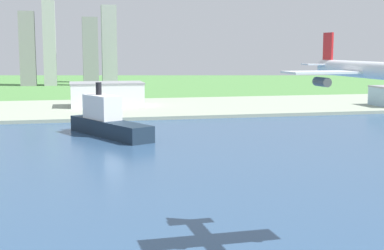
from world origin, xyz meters
TOP-DOWN VIEW (x-y plane):
  - ground_plane at (0.00, 300.00)m, footprint 2400.00×2400.00m
  - water_bay at (0.00, 240.00)m, footprint 840.00×360.00m
  - industrial_pier at (0.00, 490.00)m, footprint 840.00×140.00m
  - airplane_landing at (15.69, 162.49)m, footprint 36.23×42.18m
  - cargo_ship at (-29.76, 359.06)m, footprint 42.46×67.88m
  - warehouse_main at (-20.61, 497.49)m, footprint 58.08×34.03m
  - distant_skyline at (-102.80, 818.39)m, footprint 217.82×77.31m

SIDE VIEW (x-z plane):
  - ground_plane at x=0.00m, z-range 0.00..0.00m
  - water_bay at x=0.00m, z-range 0.00..0.15m
  - industrial_pier at x=0.00m, z-range 0.00..2.50m
  - cargo_ship at x=-29.76m, z-range -6.51..23.01m
  - warehouse_main at x=-20.61m, z-range 2.52..21.79m
  - airplane_landing at x=15.69m, z-range 37.82..50.39m
  - distant_skyline at x=-102.80m, z-range -19.55..140.14m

